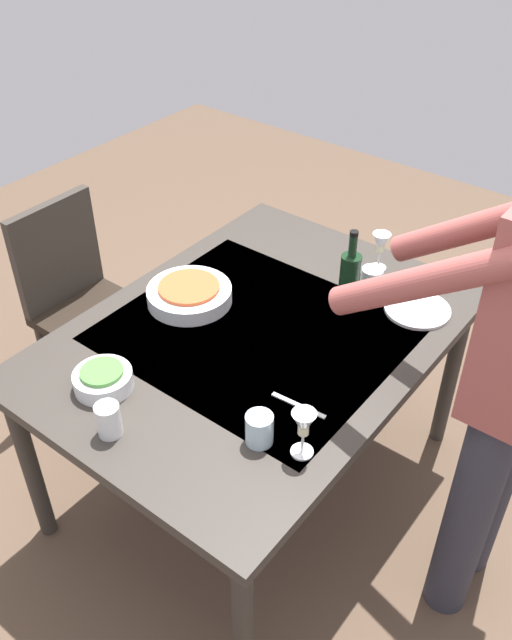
{
  "coord_description": "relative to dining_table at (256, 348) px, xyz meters",
  "views": [
    {
      "loc": [
        1.4,
        1.09,
        2.19
      ],
      "look_at": [
        0.0,
        0.0,
        0.81
      ],
      "focal_mm": 38.24,
      "sensor_mm": 36.0,
      "label": 1
    }
  ],
  "objects": [
    {
      "name": "water_cup_near_left",
      "position": [
        0.38,
        0.31,
        0.12
      ],
      "size": [
        0.08,
        0.08,
        0.1
      ],
      "primitive_type": "cylinder",
      "color": "silver",
      "rests_on": "dining_table"
    },
    {
      "name": "water_cup_far_left",
      "position": [
        -0.45,
        0.18,
        0.12
      ],
      "size": [
        0.08,
        0.08,
        0.09
      ],
      "primitive_type": "cylinder",
      "color": "silver",
      "rests_on": "dining_table"
    },
    {
      "name": "table_fork",
      "position": [
        0.2,
        0.31,
        0.07
      ],
      "size": [
        0.03,
        0.18,
        0.0
      ],
      "primitive_type": "cube",
      "rotation": [
        0.0,
        0.0,
        0.08
      ],
      "color": "silver",
      "rests_on": "dining_table"
    },
    {
      "name": "dinner_plate_near",
      "position": [
        -0.44,
        0.37,
        0.08
      ],
      "size": [
        0.23,
        0.23,
        0.01
      ],
      "primitive_type": "cylinder",
      "color": "silver",
      "rests_on": "dining_table"
    },
    {
      "name": "water_cup_near_right",
      "position": [
        0.61,
        -0.04,
        0.12
      ],
      "size": [
        0.07,
        0.07,
        0.1
      ],
      "primitive_type": "cylinder",
      "color": "silver",
      "rests_on": "dining_table"
    },
    {
      "name": "wine_bottle",
      "position": [
        -0.32,
        0.16,
        0.18
      ],
      "size": [
        0.07,
        0.07,
        0.3
      ],
      "color": "black",
      "rests_on": "dining_table"
    },
    {
      "name": "wine_glass_right",
      "position": [
        0.34,
        0.42,
        0.18
      ],
      "size": [
        0.07,
        0.07,
        0.15
      ],
      "color": "white",
      "rests_on": "dining_table"
    },
    {
      "name": "wine_glass_left",
      "position": [
        -0.59,
        0.13,
        0.18
      ],
      "size": [
        0.07,
        0.07,
        0.15
      ],
      "color": "white",
      "rests_on": "dining_table"
    },
    {
      "name": "chair_near",
      "position": [
        0.03,
        -0.92,
        -0.16
      ],
      "size": [
        0.4,
        0.4,
        0.91
      ],
      "color": "black",
      "rests_on": "ground_plane"
    },
    {
      "name": "dining_table",
      "position": [
        0.0,
        0.0,
        0.0
      ],
      "size": [
        1.46,
        1.08,
        0.76
      ],
      "color": "#332D28",
      "rests_on": "ground_plane"
    },
    {
      "name": "serving_bowl_pasta",
      "position": [
        0.01,
        -0.29,
        0.1
      ],
      "size": [
        0.3,
        0.3,
        0.07
      ],
      "color": "silver",
      "rests_on": "dining_table"
    },
    {
      "name": "ground_plane",
      "position": [
        0.0,
        0.0,
        -0.69
      ],
      "size": [
        6.0,
        6.0,
        0.0
      ],
      "primitive_type": "plane",
      "color": "brown"
    },
    {
      "name": "side_bowl_salad",
      "position": [
        0.49,
        -0.2,
        0.1
      ],
      "size": [
        0.18,
        0.18,
        0.07
      ],
      "color": "silver",
      "rests_on": "dining_table"
    }
  ]
}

